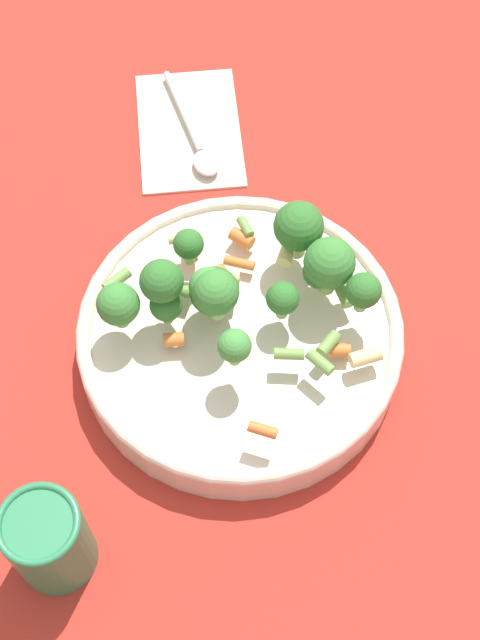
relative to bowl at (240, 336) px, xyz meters
name	(u,v)px	position (x,y,z in m)	size (l,w,h in m)	color
ground_plane	(240,348)	(0.00, 0.00, -0.02)	(3.00, 3.00, 0.00)	#B72D23
bowl	(240,336)	(0.00, 0.00, 0.00)	(0.30, 0.30, 0.05)	beige
pasta_salad	(245,280)	(0.01, 0.02, 0.06)	(0.23, 0.22, 0.07)	#8CB766
cup	(49,540)	(-0.22, -0.12, 0.03)	(0.06, 0.06, 0.10)	#2D7F51
napkin	(189,129)	(0.06, 0.27, -0.02)	(0.16, 0.19, 0.01)	beige
spoon	(197,143)	(0.06, 0.24, -0.01)	(0.03, 0.16, 0.01)	silver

